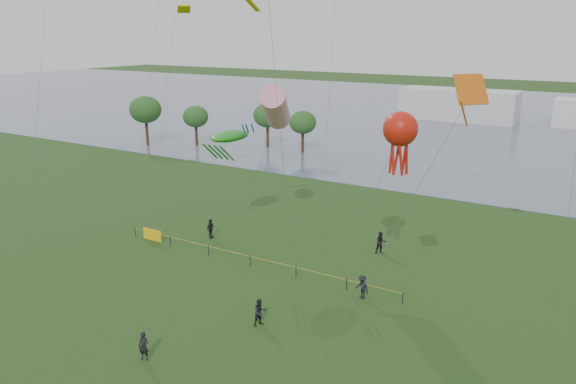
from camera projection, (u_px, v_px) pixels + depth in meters
The scene contains 13 objects.
lake at pixel (526, 121), 109.06m from camera, with size 400.00×120.00×0.08m, color slate.
pavilion_left at pixel (459, 105), 110.06m from camera, with size 22.00×8.00×6.00m, color silver.
trees at pixel (215, 115), 83.80m from camera, with size 27.54×12.73×7.54m.
fence at pixel (188, 243), 45.21m from camera, with size 24.07×0.07×1.05m.
spectator_a at pixel (260, 312), 33.58m from camera, with size 0.82×0.64×1.69m, color black.
spectator_b at pixel (362, 287), 36.96m from camera, with size 1.05×0.61×1.63m, color black.
spectator_c at pixel (211, 229), 47.74m from camera, with size 0.99×0.41×1.69m, color black.
spectator_f at pixel (144, 346), 30.04m from camera, with size 0.60×0.39×1.63m, color black.
spectator_g at pixel (381, 243), 44.44m from camera, with size 0.87×0.67×1.78m, color black.
kite_windsock at pixel (276, 108), 44.09m from camera, with size 4.34×6.07×13.21m.
kite_creature at pixel (230, 137), 44.72m from camera, with size 6.31×5.89×9.37m.
kite_octopus at pixel (400, 130), 35.16m from camera, with size 3.63×7.03×12.25m.
kite_delta at pixel (462, 106), 25.25m from camera, with size 4.86×14.45×15.18m.
Camera 1 is at (16.22, -16.96, 17.10)m, focal length 35.00 mm.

